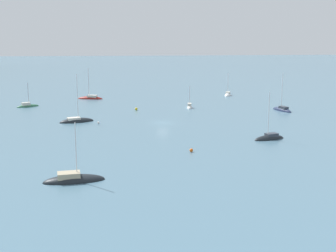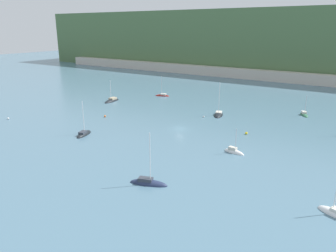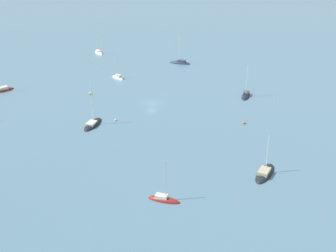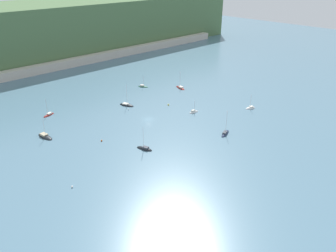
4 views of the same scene
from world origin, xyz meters
name	(u,v)px [view 2 (image 2 of 4)]	position (x,y,z in m)	size (l,w,h in m)	color
ground_plane	(180,129)	(0.00, 0.00, 0.00)	(600.00, 600.00, 0.00)	slate
hillside_ridge	(302,42)	(0.00, 141.14, 19.19)	(374.33, 70.97, 38.38)	#4C6B42
shore_town_strip	(281,77)	(0.00, 102.15, 2.70)	(318.18, 6.00, 5.40)	beige
sailboat_0	(219,115)	(2.79, 19.87, 0.08)	(5.17, 8.45, 12.06)	black
sailboat_1	(334,214)	(44.19, -24.85, 0.10)	(5.72, 3.66, 8.29)	white
sailboat_2	(112,101)	(-41.57, 15.77, 0.11)	(4.15, 9.01, 9.38)	black
sailboat_3	(84,135)	(-18.54, -19.53, 0.10)	(4.09, 6.92, 10.24)	black
sailboat_5	(234,152)	(20.61, -9.05, 0.13)	(5.39, 2.24, 6.79)	white
sailboat_6	(148,184)	(13.71, -32.92, 0.12)	(7.55, 4.25, 11.02)	#232D4C
sailboat_7	(162,96)	(-30.75, 35.25, 0.12)	(6.40, 3.65, 9.14)	maroon
sailboat_8	(304,115)	(26.43, 35.78, 0.14)	(4.53, 6.32, 7.46)	#2D6647
mooring_buoy_0	(8,118)	(-50.33, -22.25, 0.31)	(0.62, 0.62, 0.62)	white
mooring_buoy_1	(246,133)	(17.96, 5.64, 0.35)	(0.70, 0.70, 0.70)	yellow
mooring_buoy_2	(204,117)	(-0.01, 14.65, 0.26)	(0.52, 0.52, 0.52)	white
mooring_buoy_3	(105,116)	(-26.86, -2.99, 0.31)	(0.62, 0.62, 0.62)	orange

